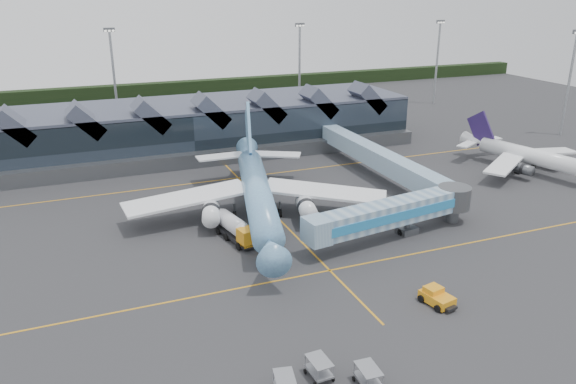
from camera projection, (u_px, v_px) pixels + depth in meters
name	position (u px, v px, depth m)	size (l,w,h in m)	color
ground	(302.00, 243.00, 71.77)	(260.00, 260.00, 0.00)	#2D2D30
taxi_stripes	(275.00, 215.00, 80.48)	(120.00, 60.00, 0.01)	orange
tree_line_far	(157.00, 89.00, 166.92)	(260.00, 4.00, 4.00)	black
terminal	(183.00, 128.00, 109.57)	(90.00, 22.25, 12.52)	black
light_masts	(279.00, 71.00, 129.51)	(132.40, 42.56, 22.45)	#94989C
main_airliner	(257.00, 190.00, 78.48)	(36.45, 42.69, 13.88)	#5F8BC2
regional_jet	(527.00, 155.00, 98.61)	(24.43, 27.17, 9.42)	white
jet_bridge	(402.00, 211.00, 72.78)	(26.07, 7.31, 5.21)	#6B91B3
fuel_truck	(235.00, 227.00, 72.27)	(3.89, 9.11, 3.03)	black
pushback_tug	(437.00, 297.00, 57.78)	(3.01, 4.15, 1.71)	orange
baggage_carts	(333.00, 384.00, 44.84)	(8.74, 8.38, 1.75)	#93959B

